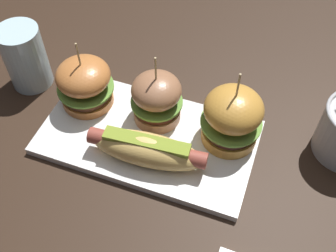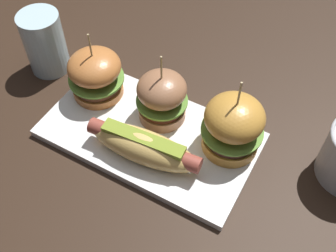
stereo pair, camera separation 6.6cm
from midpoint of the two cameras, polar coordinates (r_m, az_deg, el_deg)
name	(u,v)px [view 1 (the left image)]	position (r m, az deg, el deg)	size (l,w,h in m)	color
ground_plane	(148,140)	(0.72, -5.37, -2.07)	(3.00, 3.00, 0.00)	black
platter_main	(148,137)	(0.71, -5.41, -1.73)	(0.36, 0.20, 0.01)	white
hot_dog	(147,149)	(0.65, -5.81, -3.36)	(0.19, 0.07, 0.05)	#DFB460
slider_left	(85,83)	(0.74, -13.94, 5.60)	(0.10, 0.10, 0.13)	#BA6E35
slider_center	(155,98)	(0.69, -4.58, 3.73)	(0.09, 0.09, 0.14)	#996545
slider_right	(232,117)	(0.66, 6.01, 1.03)	(0.10, 0.10, 0.15)	#C78A36
water_glass	(25,57)	(0.82, -21.31, 8.67)	(0.08, 0.08, 0.12)	silver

